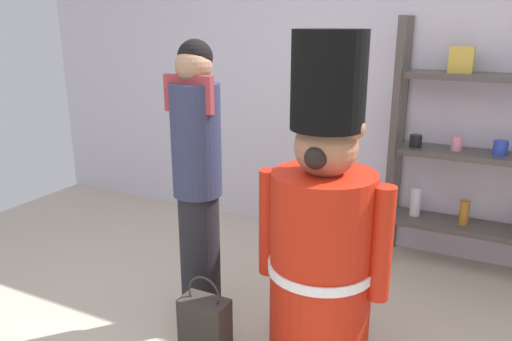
{
  "coord_description": "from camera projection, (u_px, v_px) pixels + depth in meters",
  "views": [
    {
      "loc": [
        0.99,
        -1.68,
        1.75
      ],
      "look_at": [
        -0.14,
        0.55,
        1.0
      ],
      "focal_mm": 34.85,
      "sensor_mm": 36.0,
      "label": 1
    }
  ],
  "objects": [
    {
      "name": "merchandise_shelf",
      "position": [
        499.0,
        153.0,
        3.37
      ],
      "size": [
        1.43,
        0.35,
        1.79
      ],
      "color": "#4C4742",
      "rests_on": "ground_plane"
    },
    {
      "name": "shopping_bag",
      "position": [
        205.0,
        327.0,
        2.67
      ],
      "size": [
        0.26,
        0.15,
        0.48
      ],
      "color": "#332D28",
      "rests_on": "ground_plane"
    },
    {
      "name": "person_shopper",
      "position": [
        198.0,
        179.0,
        2.82
      ],
      "size": [
        0.29,
        0.28,
        1.66
      ],
      "color": "black",
      "rests_on": "ground_plane"
    },
    {
      "name": "back_wall",
      "position": [
        367.0,
        82.0,
        3.87
      ],
      "size": [
        6.4,
        0.12,
        2.6
      ],
      "primitive_type": "cube",
      "color": "silver",
      "rests_on": "ground_plane"
    },
    {
      "name": "teddy_bear_guard",
      "position": [
        322.0,
        235.0,
        2.49
      ],
      "size": [
        0.7,
        0.54,
        1.72
      ],
      "color": "red",
      "rests_on": "ground_plane"
    }
  ]
}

